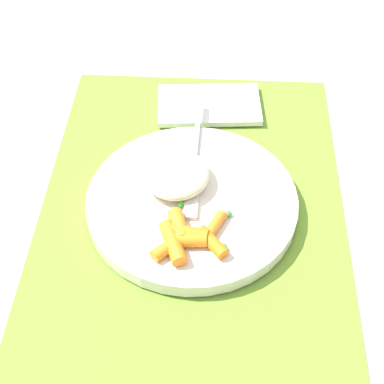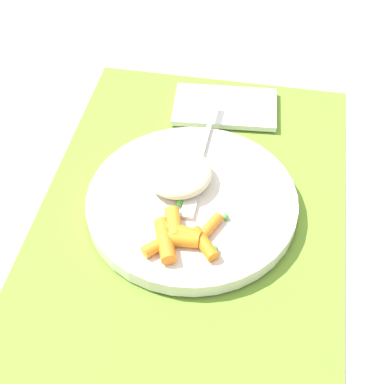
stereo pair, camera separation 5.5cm
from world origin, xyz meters
TOP-DOWN VIEW (x-y plane):
  - ground_plane at (0.00, 0.00)m, footprint 2.40×2.40m
  - placemat at (0.00, 0.00)m, footprint 0.52×0.37m
  - plate at (0.00, 0.00)m, footprint 0.25×0.25m
  - rice_mound at (-0.02, -0.02)m, footprint 0.08×0.08m
  - carrot_portion at (0.07, -0.00)m, footprint 0.08×0.09m
  - pea_scatter at (0.06, 0.00)m, footprint 0.08×0.07m
  - fork at (-0.05, 0.00)m, footprint 0.21×0.02m
  - napkin at (-0.19, 0.01)m, footprint 0.10×0.15m

SIDE VIEW (x-z plane):
  - ground_plane at x=0.00m, z-range 0.00..0.00m
  - placemat at x=0.00m, z-range 0.00..0.01m
  - napkin at x=-0.19m, z-range 0.01..0.01m
  - plate at x=0.00m, z-range 0.01..0.02m
  - fork at x=-0.05m, z-range 0.02..0.03m
  - pea_scatter at x=0.06m, z-range 0.02..0.03m
  - carrot_portion at x=0.07m, z-range 0.02..0.04m
  - rice_mound at x=-0.02m, z-range 0.02..0.05m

